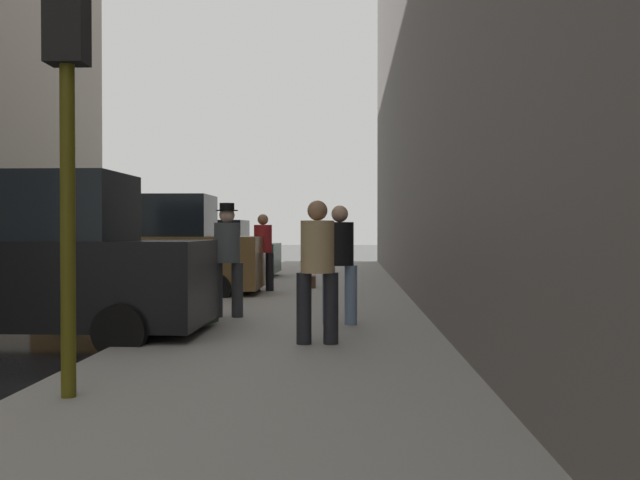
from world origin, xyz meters
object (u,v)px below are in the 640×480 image
object	(u,v)px
duffel_bag	(309,282)
parked_black_suv	(34,266)
parked_dark_green_sedan	(208,252)
pedestrian_in_tan_coat	(317,264)
fire_hydrant	(254,271)
pedestrian_in_red_jacket	(263,248)
rolling_suitcase	(200,300)
pedestrian_in_jeans	(340,258)
parked_bronze_suv	(156,252)
traffic_light	(67,76)
pedestrian_with_beanie	(227,254)

from	to	relation	value
duffel_bag	parked_black_suv	bearing A→B (deg)	-112.99
parked_dark_green_sedan	pedestrian_in_tan_coat	distance (m)	12.84
fire_hydrant	pedestrian_in_red_jacket	distance (m)	1.78
parked_dark_green_sedan	rolling_suitcase	world-z (taller)	parked_dark_green_sedan
parked_dark_green_sedan	pedestrian_in_jeans	distance (m)	11.25
parked_dark_green_sedan	parked_bronze_suv	bearing A→B (deg)	-90.00
traffic_light	pedestrian_with_beanie	xyz separation A→B (m)	(0.38, 5.31, -1.62)
parked_dark_green_sedan	traffic_light	size ratio (longest dim) A/B	1.18
pedestrian_with_beanie	pedestrian_in_red_jacket	bearing A→B (deg)	90.29
pedestrian_with_beanie	pedestrian_in_red_jacket	world-z (taller)	pedestrian_with_beanie
parked_black_suv	parked_dark_green_sedan	distance (m)	11.54
parked_dark_green_sedan	pedestrian_with_beanie	world-z (taller)	pedestrian_with_beanie
traffic_light	pedestrian_in_jeans	world-z (taller)	traffic_light
pedestrian_in_red_jacket	rolling_suitcase	bearing A→B (deg)	-92.47
pedestrian_with_beanie	parked_black_suv	bearing A→B (deg)	-140.91
fire_hydrant	rolling_suitcase	size ratio (longest dim) A/B	0.68
pedestrian_in_jeans	pedestrian_in_red_jacket	world-z (taller)	same
parked_dark_green_sedan	fire_hydrant	xyz separation A→B (m)	(1.80, -3.27, -0.35)
parked_dark_green_sedan	fire_hydrant	size ratio (longest dim) A/B	6.03
pedestrian_with_beanie	pedestrian_in_jeans	world-z (taller)	pedestrian_with_beanie
pedestrian_in_tan_coat	parked_dark_green_sedan	bearing A→B (deg)	107.02
parked_dark_green_sedan	parked_black_suv	bearing A→B (deg)	-90.00
parked_dark_green_sedan	rolling_suitcase	distance (m)	10.67
rolling_suitcase	parked_black_suv	bearing A→B (deg)	-151.80
parked_black_suv	fire_hydrant	world-z (taller)	parked_black_suv
parked_black_suv	duffel_bag	size ratio (longest dim) A/B	10.48
parked_bronze_suv	fire_hydrant	distance (m)	3.02
fire_hydrant	rolling_suitcase	world-z (taller)	rolling_suitcase
parked_black_suv	rolling_suitcase	distance (m)	2.30
traffic_light	parked_dark_green_sedan	bearing A→B (deg)	97.03
pedestrian_in_tan_coat	pedestrian_in_red_jacket	bearing A→B (deg)	101.84
parked_black_suv	pedestrian_in_tan_coat	bearing A→B (deg)	-11.08
duffel_bag	pedestrian_in_jeans	bearing A→B (deg)	-82.83
parked_dark_green_sedan	traffic_light	xyz separation A→B (m)	(1.85, -15.03, 1.91)
parked_dark_green_sedan	pedestrian_in_red_jacket	xyz separation A→B (m)	(2.21, -4.90, 0.26)
parked_dark_green_sedan	pedestrian_in_red_jacket	distance (m)	5.38
parked_black_suv	parked_bronze_suv	world-z (taller)	same
parked_bronze_suv	pedestrian_in_red_jacket	xyz separation A→B (m)	(2.21, 0.74, 0.07)
pedestrian_in_red_jacket	traffic_light	bearing A→B (deg)	-92.03
pedestrian_in_red_jacket	pedestrian_in_jeans	bearing A→B (deg)	-72.32
parked_bronze_suv	pedestrian_in_jeans	xyz separation A→B (m)	(4.00, -4.87, 0.07)
parked_black_suv	duffel_bag	distance (m)	8.19
pedestrian_in_jeans	traffic_light	bearing A→B (deg)	-115.43
parked_black_suv	rolling_suitcase	size ratio (longest dim) A/B	4.44
parked_black_suv	traffic_light	world-z (taller)	traffic_light
fire_hydrant	pedestrian_in_jeans	bearing A→B (deg)	-73.11
fire_hydrant	rolling_suitcase	bearing A→B (deg)	-88.66
pedestrian_in_red_jacket	duffel_bag	bearing A→B (deg)	41.74
traffic_light	duffel_bag	size ratio (longest dim) A/B	8.18
traffic_light	pedestrian_in_red_jacket	world-z (taller)	traffic_light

